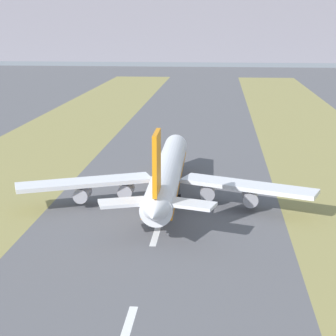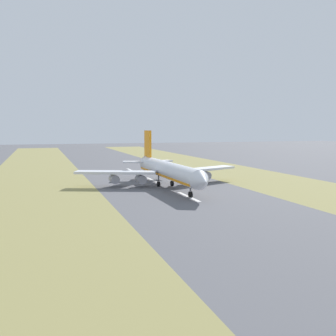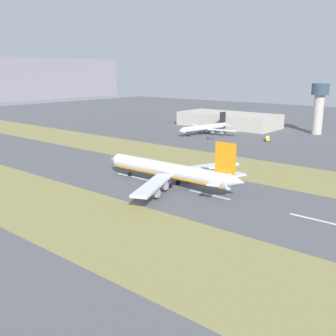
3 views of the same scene
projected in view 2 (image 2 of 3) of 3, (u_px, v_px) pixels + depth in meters
ground_plane at (165, 186)px, 144.98m from camera, size 800.00×800.00×0.00m
grass_median_west at (270, 181)px, 158.92m from camera, size 40.00×600.00×0.01m
grass_median_east at (36, 192)px, 131.03m from camera, size 40.00×600.00×0.01m
centreline_dash_near at (131, 170)px, 197.49m from camera, size 1.20×18.00×0.01m
centreline_dash_mid at (153, 180)px, 159.68m from camera, size 1.20×18.00×0.01m
centreline_dash_far at (189, 197)px, 121.86m from camera, size 1.20×18.00×0.01m
airplane_main_jet at (166, 170)px, 141.90m from camera, size 64.13×67.07×20.20m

